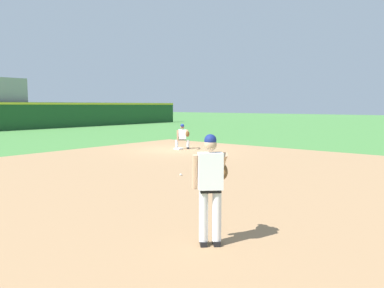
# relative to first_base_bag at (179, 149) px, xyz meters

# --- Properties ---
(ground_plane) EXTENTS (160.00, 160.00, 0.00)m
(ground_plane) POSITION_rel_first_base_bag_xyz_m (0.00, 0.00, -0.04)
(ground_plane) COLOR #47843D
(infield_dirt_patch) EXTENTS (18.00, 18.00, 0.01)m
(infield_dirt_patch) POSITION_rel_first_base_bag_xyz_m (-4.95, -4.62, -0.04)
(infield_dirt_patch) COLOR #A87F56
(infield_dirt_patch) RESTS_ON ground
(first_base_bag) EXTENTS (0.38, 0.38, 0.09)m
(first_base_bag) POSITION_rel_first_base_bag_xyz_m (0.00, 0.00, 0.00)
(first_base_bag) COLOR white
(first_base_bag) RESTS_ON ground
(baseball) EXTENTS (0.07, 0.07, 0.07)m
(baseball) POSITION_rel_first_base_bag_xyz_m (-5.52, -4.85, -0.01)
(baseball) COLOR white
(baseball) RESTS_ON ground
(pitcher) EXTENTS (0.85, 0.56, 1.86)m
(pitcher) POSITION_rel_first_base_bag_xyz_m (-9.86, -9.22, 1.01)
(pitcher) COLOR black
(pitcher) RESTS_ON ground
(first_baseman) EXTENTS (0.75, 1.08, 1.34)m
(first_baseman) POSITION_rel_first_base_bag_xyz_m (0.30, -0.02, 0.69)
(first_baseman) COLOR black
(first_baseman) RESTS_ON ground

